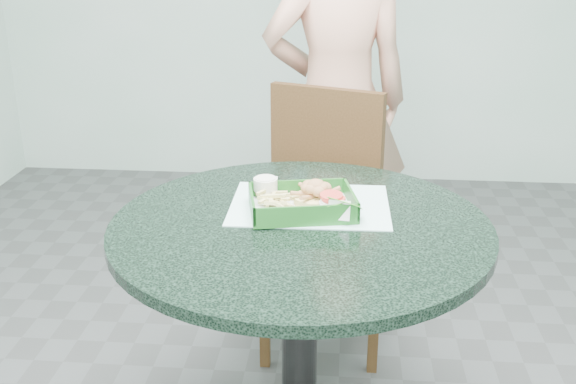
# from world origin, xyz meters

# --- Properties ---
(cafe_table) EXTENTS (0.97, 0.97, 0.75)m
(cafe_table) POSITION_xyz_m (0.00, 0.00, 0.58)
(cafe_table) COLOR black
(cafe_table) RESTS_ON floor
(dining_chair) EXTENTS (0.44, 0.44, 0.93)m
(dining_chair) POSITION_xyz_m (0.04, 0.74, 0.53)
(dining_chair) COLOR black
(dining_chair) RESTS_ON floor
(diner_person) EXTENTS (0.72, 0.55, 1.78)m
(diner_person) POSITION_xyz_m (0.07, 1.09, 0.89)
(diner_person) COLOR tan
(diner_person) RESTS_ON floor
(placemat) EXTENTS (0.43, 0.32, 0.00)m
(placemat) POSITION_xyz_m (0.02, 0.11, 0.75)
(placemat) COLOR #BCEFEC
(placemat) RESTS_ON cafe_table
(food_basket) EXTENTS (0.27, 0.20, 0.05)m
(food_basket) POSITION_xyz_m (-0.00, 0.06, 0.77)
(food_basket) COLOR #1A591C
(food_basket) RESTS_ON placemat
(crab_sandwich) EXTENTS (0.12, 0.12, 0.07)m
(crab_sandwich) POSITION_xyz_m (0.04, 0.08, 0.80)
(crab_sandwich) COLOR tan
(crab_sandwich) RESTS_ON food_basket
(fries_pile) EXTENTS (0.11, 0.12, 0.04)m
(fries_pile) POSITION_xyz_m (-0.07, 0.10, 0.79)
(fries_pile) COLOR #D8C979
(fries_pile) RESTS_ON food_basket
(sauce_ramekin) EXTENTS (0.07, 0.07, 0.04)m
(sauce_ramekin) POSITION_xyz_m (-0.09, 0.15, 0.80)
(sauce_ramekin) COLOR silver
(sauce_ramekin) RESTS_ON food_basket
(garnish_cup) EXTENTS (0.11, 0.10, 0.04)m
(garnish_cup) POSITION_xyz_m (0.08, 0.02, 0.79)
(garnish_cup) COLOR white
(garnish_cup) RESTS_ON food_basket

